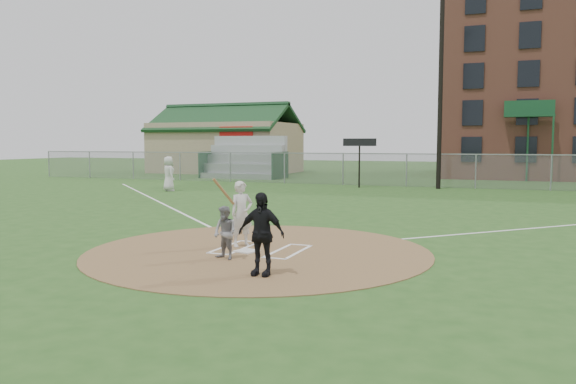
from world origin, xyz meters
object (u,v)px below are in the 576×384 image
(home_plate, at_px, (247,251))
(ondeck_player, at_px, (169,174))
(catcher, at_px, (225,233))
(batter_at_plate, at_px, (241,214))
(umpire, at_px, (261,234))

(home_plate, bearing_deg, ondeck_player, 128.94)
(catcher, relative_size, batter_at_plate, 0.68)
(ondeck_player, bearing_deg, umpire, 164.94)
(home_plate, xyz_separation_m, umpire, (1.31, -2.09, 0.82))
(catcher, bearing_deg, umpire, -18.71)
(catcher, bearing_deg, ondeck_player, 146.77)
(catcher, bearing_deg, home_plate, 105.91)
(home_plate, height_order, catcher, catcher)
(catcher, height_order, ondeck_player, ondeck_player)
(catcher, height_order, umpire, umpire)
(batter_at_plate, bearing_deg, home_plate, -54.73)
(ondeck_player, bearing_deg, catcher, 163.72)
(home_plate, bearing_deg, umpire, -57.86)
(catcher, relative_size, umpire, 0.73)
(ondeck_player, height_order, batter_at_plate, ondeck_player)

